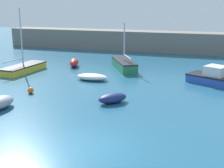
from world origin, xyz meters
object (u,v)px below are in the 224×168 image
object	(u,v)px
sailboat_short_mast	(124,64)
mooring_buoy_orange	(31,90)
fishing_dinghy_green	(113,98)
dinghy_near_pier	(74,63)
motorboat_with_cabin	(219,78)
sailboat_tall_mast	(24,68)
rowboat_white_midwater	(92,77)

from	to	relation	value
sailboat_short_mast	mooring_buoy_orange	size ratio (longest dim) A/B	11.85
fishing_dinghy_green	dinghy_near_pier	xyz separation A→B (m)	(-7.74, 10.57, 0.09)
fishing_dinghy_green	motorboat_with_cabin	distance (m)	10.18
sailboat_short_mast	fishing_dinghy_green	world-z (taller)	sailboat_short_mast
sailboat_tall_mast	motorboat_with_cabin	bearing A→B (deg)	-82.44
sailboat_short_mast	motorboat_with_cabin	xyz separation A→B (m)	(9.23, -3.46, 0.02)
motorboat_with_cabin	dinghy_near_pier	bearing A→B (deg)	-165.80
sailboat_short_mast	motorboat_with_cabin	world-z (taller)	sailboat_short_mast
sailboat_tall_mast	motorboat_with_cabin	distance (m)	18.39
dinghy_near_pier	rowboat_white_midwater	xyz separation A→B (m)	(4.05, -4.98, -0.14)
rowboat_white_midwater	mooring_buoy_orange	world-z (taller)	rowboat_white_midwater
rowboat_white_midwater	sailboat_short_mast	bearing A→B (deg)	73.65
sailboat_short_mast	dinghy_near_pier	world-z (taller)	sailboat_short_mast
sailboat_short_mast	dinghy_near_pier	bearing A→B (deg)	63.70
sailboat_tall_mast	mooring_buoy_orange	bearing A→B (deg)	-138.12
fishing_dinghy_green	dinghy_near_pier	distance (m)	13.11
sailboat_tall_mast	rowboat_white_midwater	bearing A→B (deg)	-92.26
sailboat_short_mast	fishing_dinghy_green	size ratio (longest dim) A/B	2.42
sailboat_tall_mast	mooring_buoy_orange	world-z (taller)	sailboat_tall_mast
dinghy_near_pier	mooring_buoy_orange	xyz separation A→B (m)	(1.08, -10.29, -0.19)
motorboat_with_cabin	rowboat_white_midwater	bearing A→B (deg)	-144.01
motorboat_with_cabin	dinghy_near_pier	distance (m)	15.07
motorboat_with_cabin	rowboat_white_midwater	size ratio (longest dim) A/B	2.02
sailboat_short_mast	mooring_buoy_orange	world-z (taller)	sailboat_short_mast
sailboat_tall_mast	motorboat_with_cabin	world-z (taller)	sailboat_tall_mast
fishing_dinghy_green	motorboat_with_cabin	size ratio (longest dim) A/B	0.40
sailboat_tall_mast	motorboat_with_cabin	size ratio (longest dim) A/B	1.08
fishing_dinghy_green	dinghy_near_pier	bearing A→B (deg)	78.66
sailboat_tall_mast	dinghy_near_pier	size ratio (longest dim) A/B	2.66
dinghy_near_pier	sailboat_short_mast	bearing A→B (deg)	-106.09
rowboat_white_midwater	mooring_buoy_orange	xyz separation A→B (m)	(-2.96, -5.31, -0.05)
motorboat_with_cabin	sailboat_short_mast	bearing A→B (deg)	-174.20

